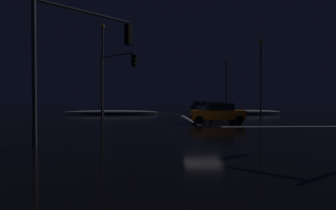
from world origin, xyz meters
name	(u,v)px	position (x,y,z in m)	size (l,w,h in m)	color
ground	(203,128)	(0.00, 0.00, -0.05)	(120.00, 120.00, 0.10)	black
stop_line_north	(189,119)	(0.00, 7.76, 0.00)	(0.35, 13.26, 0.01)	white
centre_line_ns	(178,113)	(0.00, 19.36, 0.00)	(22.00, 0.15, 0.01)	yellow
crosswalk_bar_east	(315,126)	(7.86, 0.00, 0.00)	(13.26, 0.40, 0.01)	white
snow_bank_left_curb	(111,112)	(-8.56, 17.59, 0.25)	(11.67, 1.50, 0.51)	white
snow_bank_right_curb	(248,112)	(8.56, 17.07, 0.26)	(8.30, 1.50, 0.52)	white
sedan_white	(216,110)	(3.16, 10.43, 0.80)	(2.02, 4.33, 1.57)	silver
sedan_silver	(208,108)	(3.36, 16.54, 0.80)	(2.02, 4.33, 1.57)	#B7B7BC
sedan_black	(199,107)	(3.21, 22.23, 0.80)	(2.02, 4.33, 1.57)	black
sedan_orange_crossing	(217,113)	(1.71, 3.31, 0.80)	(4.33, 2.02, 1.57)	#C66014
traffic_signal_nw	(115,73)	(-6.77, 6.77, 4.21)	(3.53, 3.53, 6.05)	#4C4C51
traffic_signal_sw	(81,46)	(-6.65, -6.65, 4.30)	(3.80, 3.80, 6.15)	#4C4C51
streetlamp_left_near	(103,64)	(-8.86, 13.36, 5.75)	(0.44, 0.44, 10.08)	#424247
streetlamp_right_far	(226,81)	(8.86, 29.36, 4.95)	(0.44, 0.44, 8.53)	#424247
streetlamp_right_near	(261,71)	(8.86, 13.36, 5.03)	(0.44, 0.44, 8.70)	#424247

